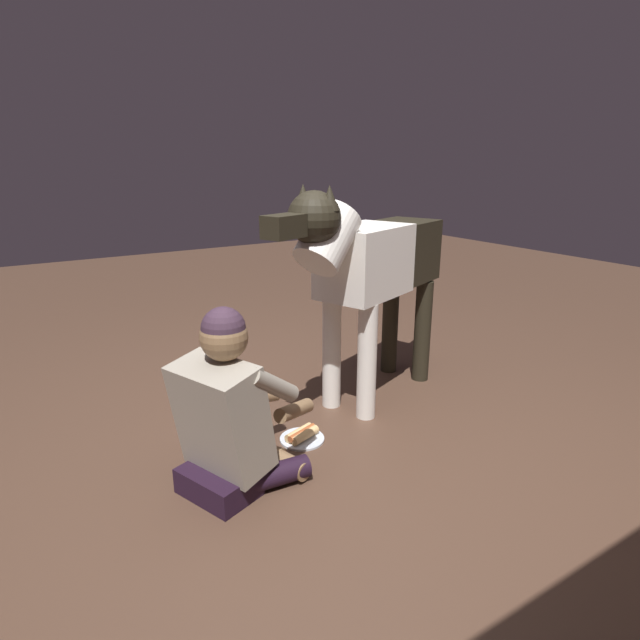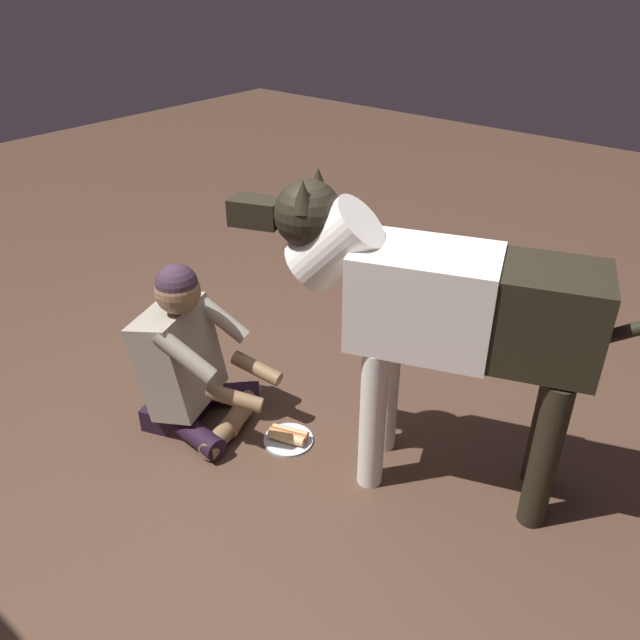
% 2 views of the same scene
% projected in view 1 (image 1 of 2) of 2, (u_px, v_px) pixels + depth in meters
% --- Properties ---
extents(ground_plane, '(12.84, 12.84, 0.00)m').
position_uv_depth(ground_plane, '(310.00, 441.00, 2.82)').
color(ground_plane, '#4A3326').
extents(person_sitting_on_floor, '(0.72, 0.61, 0.87)m').
position_uv_depth(person_sitting_on_floor, '(230.00, 416.00, 2.35)').
color(person_sitting_on_floor, black).
rests_on(person_sitting_on_floor, ground).
extents(large_dog, '(1.58, 0.73, 1.35)m').
position_uv_depth(large_dog, '(371.00, 266.00, 3.08)').
color(large_dog, silver).
rests_on(large_dog, ground).
extents(hot_dog_on_plate, '(0.24, 0.24, 0.06)m').
position_uv_depth(hot_dog_on_plate, '(302.00, 436.00, 2.83)').
color(hot_dog_on_plate, silver).
rests_on(hot_dog_on_plate, ground).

